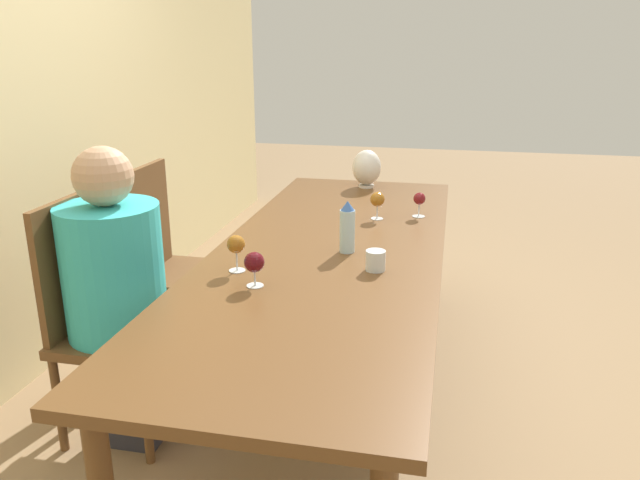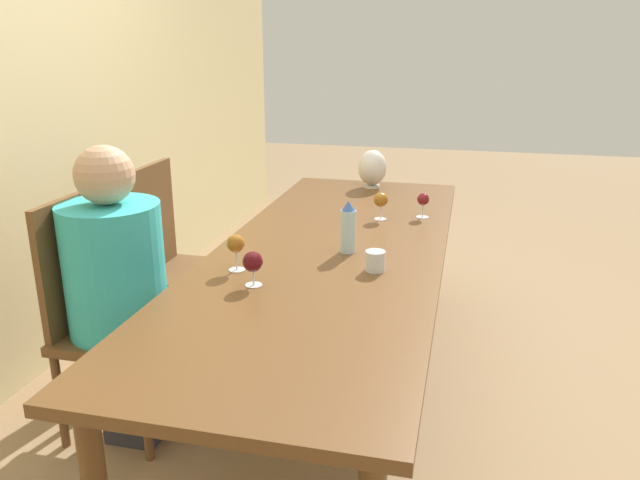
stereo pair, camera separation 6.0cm
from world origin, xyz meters
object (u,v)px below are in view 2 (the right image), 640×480
Objects in this scene: wine_glass_0 at (381,200)px; water_tumbler at (375,261)px; wine_glass_2 at (253,262)px; chair_far at (178,258)px; wine_glass_1 at (236,245)px; vase at (372,168)px; person_near at (120,288)px; chair_near at (103,313)px; wine_glass_3 at (423,200)px; water_bottle at (348,228)px.

water_tumbler is at bearing -173.44° from wine_glass_0.
wine_glass_2 is 1.07m from chair_far.
wine_glass_2 is at bearing 161.46° from wine_glass_0.
vase is at bearing -10.88° from wine_glass_1.
person_near is at bearing 99.02° from wine_glass_1.
wine_glass_0 is 1.08m from chair_far.
chair_near is 0.15m from person_near.
water_tumbler is at bearing 171.63° from wine_glass_3.
vase is 1.56× the size of wine_glass_1.
water_bottle is 1.70× the size of wine_glass_2.
wine_glass_1 is 0.15× the size of chair_far.
wine_glass_2 is (-0.98, 0.33, -0.01)m from wine_glass_0.
wine_glass_2 is at bearing 153.51° from wine_glass_3.
wine_glass_3 is at bearing -75.95° from chair_far.
wine_glass_1 is at bearing 152.24° from wine_glass_0.
wine_glass_0 is at bearing -77.84° from chair_far.
wine_glass_2 is at bearing 121.81° from water_tumbler.
chair_near is (-0.20, 1.10, -0.25)m from water_tumbler.
wine_glass_1 is 0.15× the size of chair_near.
chair_far is 0.72m from person_near.
chair_far is at bearing 136.30° from vase.
chair_near is at bearing 100.13° from water_tumbler.
water_bottle is 0.22× the size of chair_far.
wine_glass_2 reaches higher than wine_glass_3.
water_bottle is 1.62× the size of wine_glass_0.
water_bottle is 0.22× the size of chair_near.
wine_glass_3 reaches higher than water_tumbler.
chair_near is at bearing 151.72° from vase.
chair_near reaches higher than wine_glass_1.
water_bottle is 0.96m from person_near.
chair_far reaches higher than vase.
water_bottle is 0.50m from wine_glass_1.
water_bottle is at bearing -50.48° from wine_glass_1.
wine_glass_0 is 0.14× the size of chair_far.
water_bottle is 0.25m from water_tumbler.
water_bottle reaches higher than water_tumbler.
wine_glass_1 is at bearing 129.52° from water_bottle.
vase is at bearing 4.15° from water_bottle.
wine_glass_0 reaches higher than wine_glass_3.
wine_glass_2 is 0.75m from chair_near.
wine_glass_0 is 0.95m from wine_glass_1.
water_tumbler is at bearing -58.19° from wine_glass_2.
wine_glass_1 is 1.16× the size of wine_glass_3.
vase is at bearing 30.52° from wine_glass_3.
vase is 0.70m from wine_glass_3.
person_near is (-0.39, 0.86, -0.20)m from water_bottle.
wine_glass_2 is 0.62m from person_near.
wine_glass_0 is (0.53, -0.06, -0.01)m from water_bottle.
wine_glass_1 is (-0.84, 0.44, 0.01)m from wine_glass_0.
wine_glass_2 is 1.19m from wine_glass_3.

